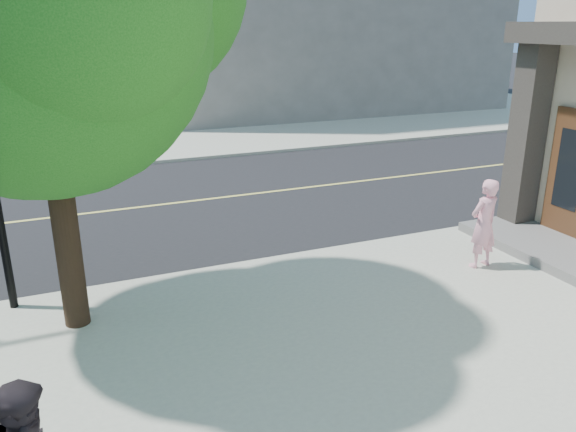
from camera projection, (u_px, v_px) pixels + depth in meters
name	position (u px, v px, depth m)	size (l,w,h in m)	color
ground	(42.00, 301.00, 9.46)	(140.00, 140.00, 0.00)	black
road_ew	(40.00, 219.00, 13.38)	(140.00, 9.00, 0.01)	black
sidewalk_ne	(287.00, 101.00, 33.17)	(29.00, 25.00, 0.12)	#A7A896
man_on_phone	(484.00, 224.00, 10.26)	(0.61, 0.40, 1.66)	pink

